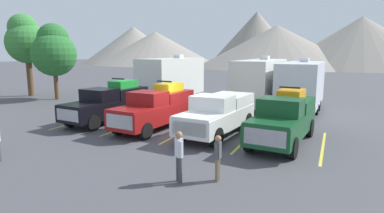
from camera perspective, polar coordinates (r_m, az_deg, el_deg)
name	(u,v)px	position (r m, az deg, el deg)	size (l,w,h in m)	color
ground_plane	(182,132)	(17.05, -1.74, -4.64)	(240.00, 240.00, 0.00)	#47474C
pickup_truck_a	(110,102)	(20.14, -14.50, 0.73)	(2.51, 5.92, 2.60)	black
pickup_truck_b	(156,107)	(17.82, -6.39, -0.16)	(2.47, 5.74, 2.61)	maroon
pickup_truck_c	(218,113)	(16.46, 4.74, -1.16)	(2.57, 5.90, 2.11)	white
pickup_truck_d	(284,118)	(15.54, 16.12, -1.93)	(2.53, 5.85, 2.57)	#144723
lot_stripe_a	(85,120)	(21.14, -18.61, -2.30)	(0.12, 5.50, 0.01)	gold
lot_stripe_b	(131,125)	(18.98, -10.87, -3.30)	(0.12, 5.50, 0.01)	gold
lot_stripe_c	(184,131)	(17.27, -1.36, -4.43)	(0.12, 5.50, 0.01)	gold
lot_stripe_d	(248,138)	(16.13, 9.89, -5.61)	(0.12, 5.50, 0.01)	gold
lot_stripe_e	(323,147)	(15.68, 22.34, -6.66)	(0.12, 5.50, 0.01)	gold
camper_trailer_a	(172,77)	(27.11, -3.52, 5.23)	(2.69, 8.83, 3.98)	silver
camper_trailer_b	(261,81)	(24.68, 12.14, 4.51)	(2.68, 9.10, 3.92)	silver
camper_trailer_c	(301,84)	(23.95, 18.96, 3.88)	(2.76, 8.45, 3.79)	silver
person_a	(218,155)	(10.62, 4.64, -8.63)	(0.21, 0.35, 1.56)	#726047
person_b	(179,153)	(10.49, -2.34, -8.31)	(0.32, 0.31, 1.72)	#3F3F42
tree_a	(54,50)	(31.01, -23.46, 9.17)	(3.86, 3.86, 6.70)	brown
tree_b	(26,40)	(34.50, -27.52, 10.52)	(3.84, 3.84, 7.73)	brown
mountain_ridge	(288,43)	(93.34, 16.83, 10.74)	(151.67, 46.70, 17.10)	gray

